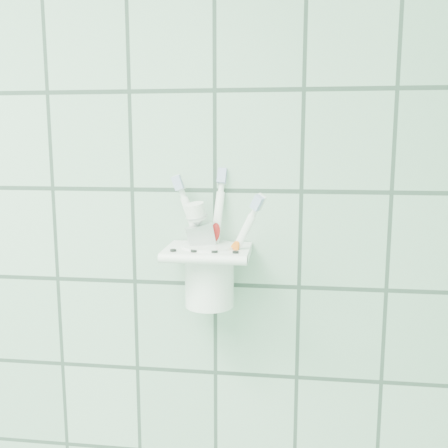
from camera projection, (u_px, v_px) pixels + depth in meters
name	position (u px, v px, depth m)	size (l,w,h in m)	color
holder_bracket	(208.00, 253.00, 0.72)	(0.12, 0.10, 0.04)	white
cup	(209.00, 273.00, 0.73)	(0.08, 0.08, 0.09)	white
toothbrush_pink	(219.00, 234.00, 0.73)	(0.07, 0.02, 0.19)	white
toothbrush_blue	(207.00, 234.00, 0.71)	(0.03, 0.07, 0.20)	white
toothbrush_orange	(212.00, 237.00, 0.74)	(0.08, 0.06, 0.18)	white
toothpaste_tube	(213.00, 242.00, 0.74)	(0.06, 0.04, 0.16)	silver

